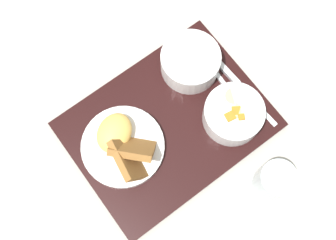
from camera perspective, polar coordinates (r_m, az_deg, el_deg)
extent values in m
plane|color=#ADA89E|center=(0.95, 0.00, -0.79)|extent=(4.00, 4.00, 0.00)
cube|color=black|center=(0.94, 0.00, -0.65)|extent=(0.45, 0.35, 0.02)
cylinder|color=white|center=(0.92, 8.81, 0.73)|extent=(0.13, 0.13, 0.06)
torus|color=white|center=(0.90, 9.05, 1.21)|extent=(0.13, 0.13, 0.01)
cylinder|color=#A8D184|center=(0.91, 8.88, 3.19)|extent=(0.04, 0.04, 0.01)
cylinder|color=#A8D184|center=(0.90, 7.93, 1.46)|extent=(0.06, 0.06, 0.01)
cylinder|color=#A8D184|center=(0.90, 8.72, 1.22)|extent=(0.06, 0.06, 0.01)
cube|color=orange|center=(0.89, 9.87, 0.34)|extent=(0.02, 0.02, 0.01)
cube|color=orange|center=(0.89, 8.38, 0.44)|extent=(0.02, 0.02, 0.01)
cube|color=orange|center=(0.90, 9.18, 1.17)|extent=(0.03, 0.03, 0.01)
cylinder|color=white|center=(0.95, 3.03, 7.84)|extent=(0.13, 0.13, 0.06)
torus|color=white|center=(0.93, 3.12, 8.52)|extent=(0.13, 0.13, 0.01)
cylinder|color=#B29342|center=(0.95, 3.05, 8.00)|extent=(0.11, 0.11, 0.04)
cube|color=#D1B75B|center=(0.93, 1.43, 9.18)|extent=(0.02, 0.02, 0.01)
cylinder|color=white|center=(0.92, -6.12, -3.60)|extent=(0.18, 0.18, 0.02)
ellipsoid|color=#EAB756|center=(0.90, -7.27, -1.73)|extent=(0.11, 0.10, 0.04)
cube|color=#93602D|center=(0.88, -5.22, -5.38)|extent=(0.07, 0.10, 0.09)
cube|color=#93602D|center=(0.88, -4.65, -3.90)|extent=(0.11, 0.11, 0.08)
cube|color=silver|center=(0.97, 11.85, 2.09)|extent=(0.01, 0.13, 0.00)
cube|color=silver|center=(0.98, 7.95, 6.50)|extent=(0.01, 0.07, 0.01)
ellipsoid|color=silver|center=(0.96, 8.93, 2.94)|extent=(0.04, 0.05, 0.01)
cube|color=silver|center=(0.98, 6.11, 6.88)|extent=(0.03, 0.12, 0.01)
cylinder|color=silver|center=(0.91, 14.18, -7.94)|extent=(0.08, 0.08, 0.09)
cylinder|color=silver|center=(0.92, 13.93, -8.09)|extent=(0.06, 0.06, 0.06)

